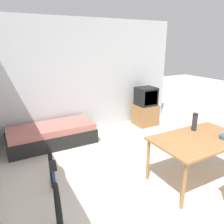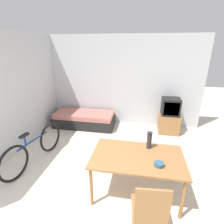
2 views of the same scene
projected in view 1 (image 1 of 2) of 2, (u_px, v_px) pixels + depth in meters
wall_back at (82, 77)px, 5.25m from camera, size 5.08×0.06×2.70m
daybed at (52, 135)px, 4.75m from camera, size 1.85×0.78×0.45m
tv at (145, 108)px, 5.87m from camera, size 0.57×0.54×1.03m
dining_table at (199, 142)px, 3.39m from camera, size 1.46×0.89×0.74m
bicycle at (54, 185)px, 2.87m from camera, size 0.32×1.73×0.78m
thermos_flask at (195, 121)px, 3.63m from camera, size 0.09×0.09×0.30m
mate_bowl at (224, 137)px, 3.34m from camera, size 0.14×0.14×0.06m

